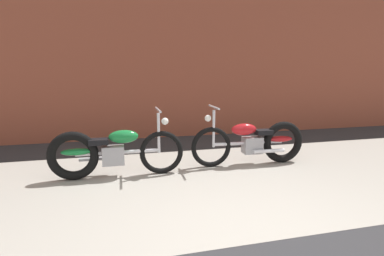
% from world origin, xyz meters
% --- Properties ---
extents(ground_plane, '(80.00, 80.00, 0.00)m').
position_xyz_m(ground_plane, '(0.00, 0.00, 0.00)').
color(ground_plane, '#2D2D30').
extents(sidewalk_slab, '(36.00, 3.50, 0.01)m').
position_xyz_m(sidewalk_slab, '(0.00, 1.75, 0.00)').
color(sidewalk_slab, '#9E998E').
rests_on(sidewalk_slab, ground).
extents(brick_building_wall, '(36.00, 0.50, 5.73)m').
position_xyz_m(brick_building_wall, '(0.00, 5.20, 2.86)').
color(brick_building_wall, brown).
rests_on(brick_building_wall, ground).
extents(motorcycle_green, '(2.01, 0.58, 1.03)m').
position_xyz_m(motorcycle_green, '(-1.30, 2.25, 0.40)').
color(motorcycle_green, black).
rests_on(motorcycle_green, ground).
extents(motorcycle_red, '(2.01, 0.58, 1.03)m').
position_xyz_m(motorcycle_red, '(1.17, 2.32, 0.40)').
color(motorcycle_red, black).
rests_on(motorcycle_red, ground).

